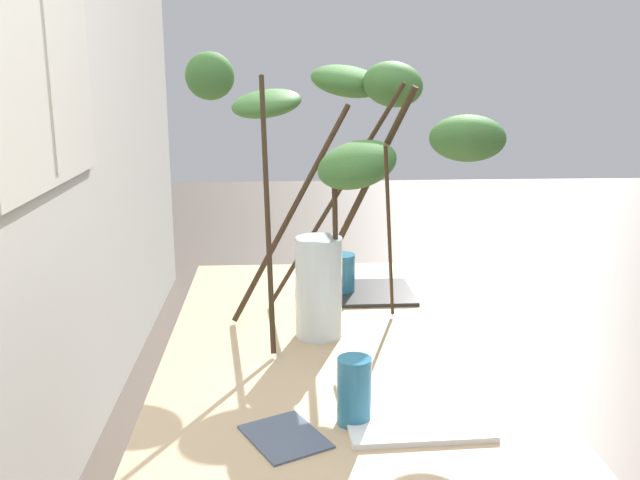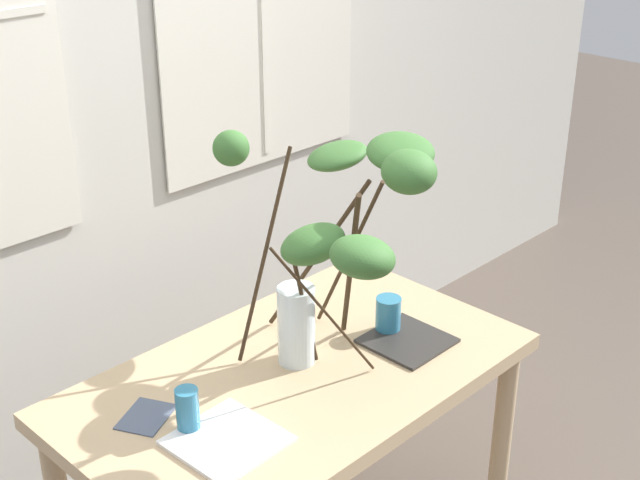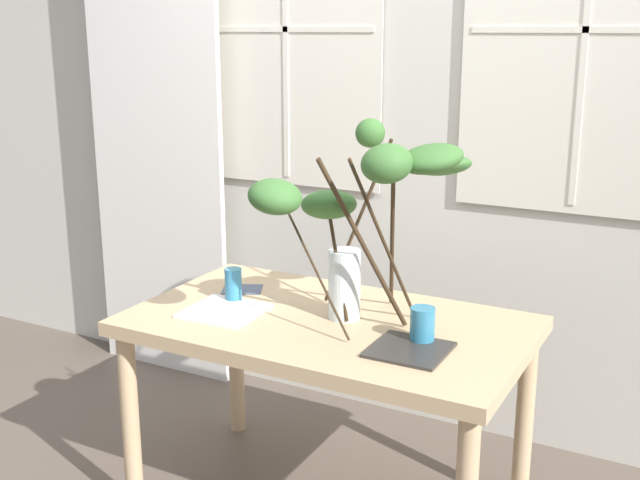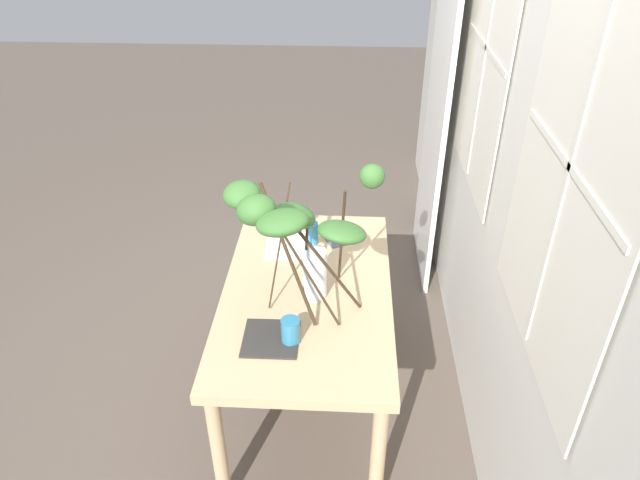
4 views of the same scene
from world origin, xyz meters
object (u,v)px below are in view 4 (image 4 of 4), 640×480
(dining_table, at_px, (307,303))
(drinking_glass_blue_right, at_px, (290,331))
(vase_with_branches, at_px, (294,226))
(plate_square_right, at_px, (271,339))
(drinking_glass_blue_left, at_px, (312,233))
(plate_square_left, at_px, (291,246))

(dining_table, relative_size, drinking_glass_blue_right, 11.66)
(dining_table, bearing_deg, vase_with_branches, -13.88)
(vase_with_branches, distance_m, plate_square_right, 0.48)
(drinking_glass_blue_right, relative_size, plate_square_right, 0.50)
(drinking_glass_blue_left, bearing_deg, plate_square_right, -9.62)
(vase_with_branches, xyz_separation_m, plate_square_left, (-0.50, -0.07, -0.43))
(drinking_glass_blue_left, distance_m, plate_square_right, 0.75)
(drinking_glass_blue_left, xyz_separation_m, plate_square_right, (0.73, -0.12, -0.06))
(vase_with_branches, distance_m, drinking_glass_blue_left, 0.65)
(drinking_glass_blue_right, xyz_separation_m, plate_square_right, (-0.01, -0.08, -0.05))
(vase_with_branches, xyz_separation_m, plate_square_right, (0.20, -0.09, -0.43))
(plate_square_left, relative_size, plate_square_right, 1.10)
(drinking_glass_blue_right, distance_m, plate_square_left, 0.71)
(dining_table, distance_m, plate_square_left, 0.38)
(dining_table, distance_m, drinking_glass_blue_left, 0.41)
(drinking_glass_blue_left, height_order, drinking_glass_blue_right, drinking_glass_blue_left)
(drinking_glass_blue_right, distance_m, plate_square_right, 0.10)
(dining_table, relative_size, drinking_glass_blue_left, 10.82)
(dining_table, bearing_deg, plate_square_left, -162.52)
(drinking_glass_blue_left, height_order, plate_square_right, drinking_glass_blue_left)
(drinking_glass_blue_left, bearing_deg, plate_square_left, -71.47)
(dining_table, height_order, drinking_glass_blue_left, drinking_glass_blue_left)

